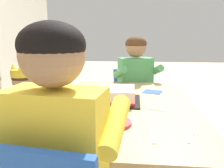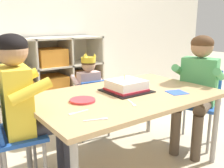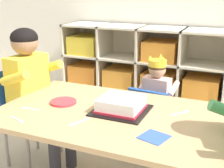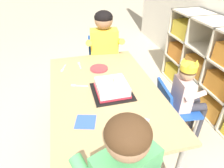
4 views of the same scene
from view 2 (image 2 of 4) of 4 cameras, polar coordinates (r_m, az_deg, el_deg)
ground at (r=2.11m, az=2.77°, el=-18.07°), size 16.00×16.00×0.00m
classroom_back_wall at (r=3.18m, az=-15.92°, el=17.17°), size 5.81×0.10×2.66m
storage_cubby_shelf at (r=2.93m, az=-17.75°, el=-0.94°), size 1.64×0.40×0.95m
activity_table at (r=1.88m, az=2.97°, el=-3.55°), size 1.37×0.86×0.60m
classroom_chair_blue at (r=2.47m, az=-4.53°, el=-3.99°), size 0.38×0.38×0.59m
child_with_crown at (r=2.52m, az=-5.63°, el=-0.09°), size 0.31×0.32×0.83m
classroom_chair_adult_side at (r=1.72m, az=-22.06°, el=-9.56°), size 0.35×0.41×0.74m
adult_helper_seated at (r=1.68m, az=-18.71°, el=-2.96°), size 0.45×0.43×1.05m
classroom_chair_guest_side at (r=2.49m, az=19.06°, el=-3.33°), size 0.44×0.45×0.69m
guest_at_table_side at (r=2.33m, az=18.73°, el=0.67°), size 0.49×0.47×1.01m
birthday_cake_on_tray at (r=1.92m, az=3.25°, el=-0.57°), size 0.32×0.31×0.12m
paper_plate_stack at (r=1.69m, az=-6.66°, el=-3.68°), size 0.17×0.17×0.01m
paper_napkin_square at (r=1.95m, az=14.40°, el=-1.85°), size 0.16×0.16×0.00m
fork_beside_plate_stack at (r=1.65m, az=4.51°, el=-4.30°), size 0.07×0.14×0.00m
fork_near_cake_tray at (r=1.49m, az=-7.82°, el=-6.38°), size 0.13×0.02×0.00m
fork_at_table_front_edge at (r=1.38m, az=-3.33°, el=-7.99°), size 0.13×0.06×0.00m
fork_by_napkin at (r=2.24m, az=8.16°, el=0.42°), size 0.09×0.11×0.00m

